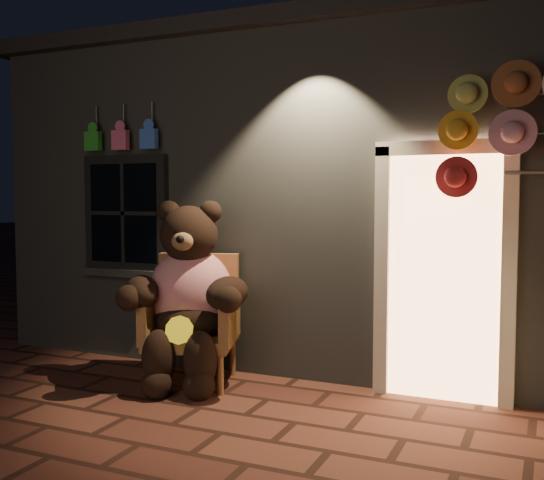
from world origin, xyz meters
The scene contains 5 objects.
ground centered at (0.00, 0.00, 0.00)m, with size 60.00×60.00×0.00m, color brown.
shop_building centered at (0.00, 3.99, 1.74)m, with size 7.30×5.95×3.51m.
wicker_armchair centered at (-0.86, 1.07, 0.59)m, with size 0.97×0.93×1.18m.
teddy_bear centered at (-0.83, 0.92, 0.83)m, with size 1.19×1.09×1.71m.
hat_rack centered at (2.08, 1.28, 2.29)m, with size 1.70×0.22×2.74m.
Camera 1 is at (2.18, -3.99, 1.73)m, focal length 42.00 mm.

